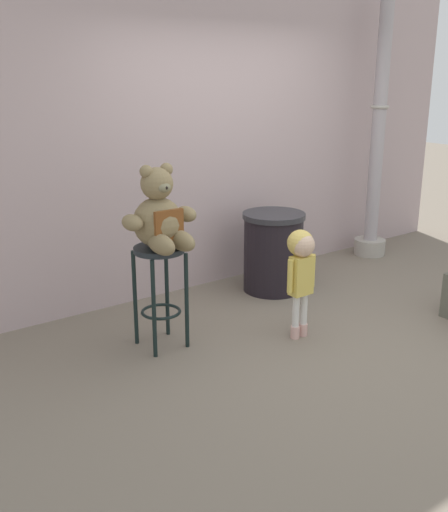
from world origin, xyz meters
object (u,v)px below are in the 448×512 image
object	(u,v)px
bar_stool_with_teddy	(160,276)
trash_bin	(273,252)
child_walking	(301,261)
lamppost	(376,155)
teddy_bear	(160,218)

from	to	relation	value
bar_stool_with_teddy	trash_bin	size ratio (longest dim) A/B	1.04
bar_stool_with_teddy	child_walking	xyz separation A→B (m)	(0.96, -0.52, 0.08)
lamppost	trash_bin	bearing A→B (deg)	-172.49
bar_stool_with_teddy	teddy_bear	size ratio (longest dim) A/B	1.29
child_walking	lamppost	xyz separation A→B (m)	(2.22, 1.16, 0.50)
child_walking	lamppost	distance (m)	2.55
child_walking	trash_bin	world-z (taller)	child_walking
bar_stool_with_teddy	lamppost	bearing A→B (deg)	11.48
bar_stool_with_teddy	child_walking	size ratio (longest dim) A/B	0.90
bar_stool_with_teddy	teddy_bear	distance (m)	0.46
child_walking	trash_bin	size ratio (longest dim) A/B	1.15
bar_stool_with_teddy	trash_bin	distance (m)	1.57
child_walking	trash_bin	bearing A→B (deg)	-38.12
child_walking	trash_bin	distance (m)	1.11
bar_stool_with_teddy	child_walking	world-z (taller)	child_walking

